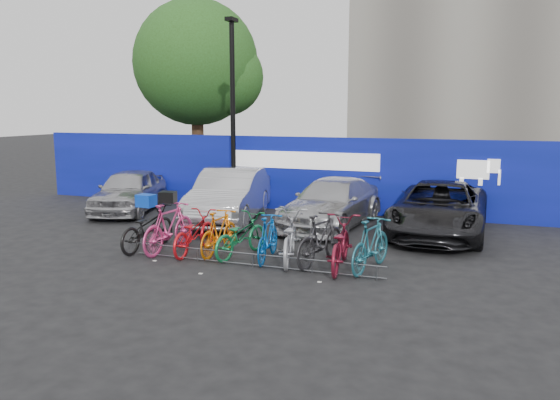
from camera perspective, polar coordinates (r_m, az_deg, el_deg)
The scene contains 21 objects.
ground at distance 12.08m, azimuth -1.76°, elevation -6.26°, with size 100.00×100.00×0.00m, color black.
hoarding at distance 17.46m, azimuth 5.58°, elevation 2.61°, with size 22.00×0.18×2.40m.
tree at distance 23.69m, azimuth -8.20°, elevation 13.71°, with size 5.40×5.20×7.80m.
lamppost at distance 17.86m, azimuth -4.96°, elevation 9.42°, with size 0.25×0.50×6.11m.
bike_rack at distance 11.50m, azimuth -2.88°, elevation -6.24°, with size 5.60×0.03×0.30m.
car_0 at distance 18.16m, azimuth -15.46°, elevation 0.94°, with size 1.63×4.05×1.38m, color #A3A3A8.
car_1 at distance 16.08m, azimuth -5.29°, elevation 0.47°, with size 1.63×4.68×1.54m, color #ACADB1.
car_2 at distance 15.47m, azimuth 5.45°, elevation -0.30°, with size 1.85×4.56×1.32m, color #ADAEB2.
car_3 at distance 14.93m, azimuth 16.32°, elevation -0.87°, with size 2.30×4.99×1.39m, color black.
bike_0 at distance 13.23m, azimuth -13.70°, elevation -2.86°, with size 0.68×1.94×1.02m, color black.
bike_1 at distance 12.87m, azimuth -11.53°, elevation -2.81°, with size 0.55×1.93×1.16m, color #D93A7F.
bike_2 at distance 12.64m, azimuth -8.98°, elevation -3.40°, with size 0.64×1.84×0.97m, color red.
bike_3 at distance 12.45m, azimuth -6.37°, elevation -3.40°, with size 0.48×1.71×1.03m, color orange.
bike_4 at distance 12.26m, azimuth -4.14°, elevation -3.72°, with size 0.64×1.83×0.96m, color #14733E.
bike_5 at distance 11.90m, azimuth -1.27°, elevation -3.98°, with size 0.48×1.69×1.01m, color #0A51A9.
bike_6 at distance 11.79m, azimuth 0.95°, elevation -3.94°, with size 0.72×2.06×1.08m, color #97989E.
bike_7 at distance 11.59m, azimuth 4.25°, elevation -4.09°, with size 0.53×1.87×1.12m, color #262629.
bike_8 at distance 11.34m, azimuth 6.26°, elevation -4.59°, with size 0.70×2.02×1.06m, color maroon.
bike_9 at distance 11.30m, azimuth 9.48°, elevation -4.62°, with size 0.52×1.83×1.10m, color #216575.
cargo_crate at distance 13.11m, azimuth -13.82°, elevation -0.06°, with size 0.40×0.31×0.29m, color #0A39BA.
cargo_topcase at distance 12.74m, azimuth -11.63°, elevation 0.31°, with size 0.35×0.31×0.26m, color black.
Camera 1 is at (4.33, -10.79, 3.27)m, focal length 35.00 mm.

